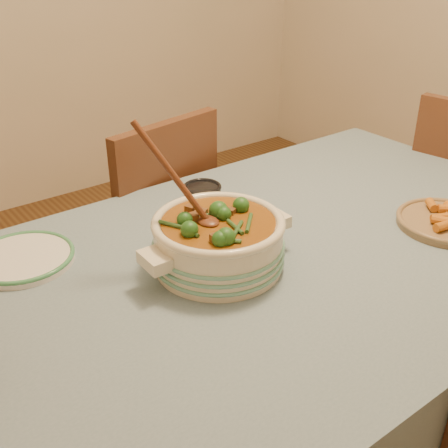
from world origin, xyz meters
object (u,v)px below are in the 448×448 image
at_px(stew_casserole, 218,238).
at_px(condiment_bowl, 202,193).
at_px(dining_table, 296,272).
at_px(fried_plate, 447,220).
at_px(chair_far, 150,224).
at_px(white_plate, 22,258).

distance_m(stew_casserole, condiment_bowl, 0.35).
height_order(stew_casserole, condiment_bowl, stew_casserole).
height_order(dining_table, condiment_bowl, condiment_bowl).
distance_m(condiment_bowl, fried_plate, 0.69).
relative_size(stew_casserole, fried_plate, 1.31).
bearing_deg(fried_plate, chair_far, 116.64).
height_order(dining_table, chair_far, chair_far).
relative_size(condiment_bowl, fried_plate, 0.48).
height_order(white_plate, condiment_bowl, condiment_bowl).
relative_size(dining_table, stew_casserole, 4.25).
distance_m(white_plate, chair_far, 0.70).
height_order(dining_table, stew_casserole, stew_casserole).
bearing_deg(condiment_bowl, fried_plate, -48.97).
bearing_deg(condiment_bowl, white_plate, 180.00).
height_order(dining_table, fried_plate, fried_plate).
distance_m(fried_plate, chair_far, 1.01).
xyz_separation_m(stew_casserole, condiment_bowl, (0.17, 0.31, -0.05)).
bearing_deg(white_plate, fried_plate, -27.63).
bearing_deg(dining_table, chair_far, 94.41).
xyz_separation_m(condiment_bowl, fried_plate, (0.45, -0.52, -0.02)).
bearing_deg(stew_casserole, fried_plate, -18.98).
bearing_deg(dining_table, condiment_bowl, 101.02).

